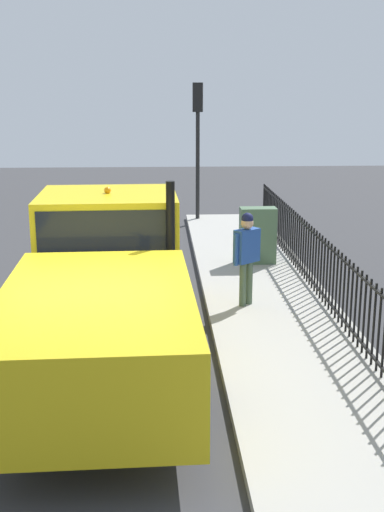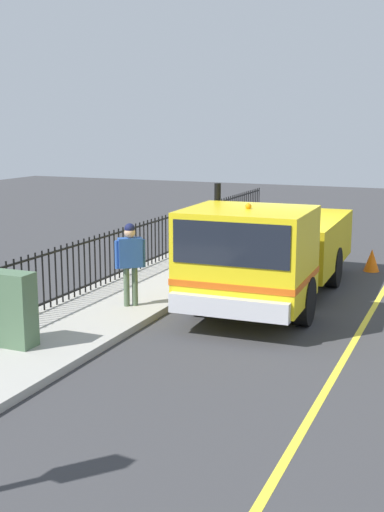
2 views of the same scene
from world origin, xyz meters
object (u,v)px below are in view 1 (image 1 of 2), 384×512
worker_standing (247,249)px  utility_cabinet (258,235)px  traffic_light_near (198,123)px  work_truck (105,276)px

worker_standing → utility_cabinet: bearing=-140.8°
traffic_light_near → worker_standing: bearing=100.0°
work_truck → traffic_light_near: size_ratio=1.73×
worker_standing → traffic_light_near: size_ratio=0.43×
traffic_light_near → utility_cabinet: traffic_light_near is taller
utility_cabinet → worker_standing: bearing=-102.4°
worker_standing → traffic_light_near: bearing=-125.8°
work_truck → worker_standing: (2.42, 1.81, -0.04)m
utility_cabinet → traffic_light_near: bearing=101.0°
work_truck → utility_cabinet: (3.08, 4.83, -0.46)m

